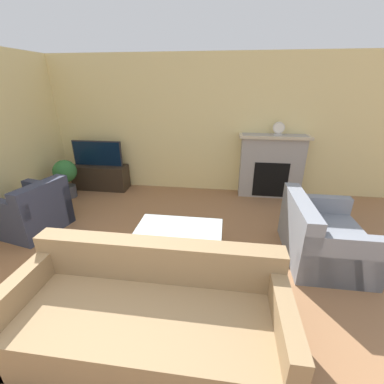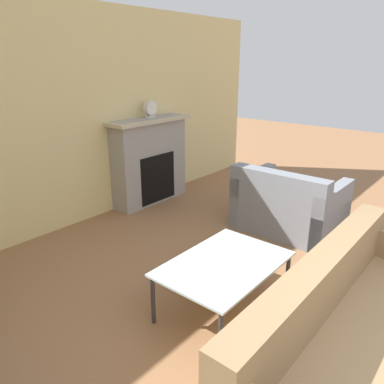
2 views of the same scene
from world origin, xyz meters
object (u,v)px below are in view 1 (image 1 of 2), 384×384
(couch_sectional, at_px, (149,315))
(coffee_table, at_px, (178,233))
(couch_loveseat, at_px, (321,238))
(mantel_clock, at_px, (279,128))
(potted_plant, at_px, (66,175))
(armchair_by_window, at_px, (32,213))
(tv, at_px, (97,153))

(couch_sectional, relative_size, coffee_table, 2.14)
(coffee_table, bearing_deg, couch_loveseat, 10.16)
(coffee_table, xyz_separation_m, mantel_clock, (1.51, 2.37, 0.96))
(couch_loveseat, xyz_separation_m, potted_plant, (-4.45, 1.40, 0.18))
(couch_sectional, distance_m, mantel_clock, 3.99)
(mantel_clock, bearing_deg, armchair_by_window, -153.95)
(potted_plant, height_order, mantel_clock, mantel_clock)
(couch_loveseat, relative_size, coffee_table, 1.10)
(tv, distance_m, couch_loveseat, 4.46)
(couch_sectional, xyz_separation_m, couch_loveseat, (1.89, 1.47, 0.01))
(couch_sectional, distance_m, armchair_by_window, 2.85)
(couch_loveseat, distance_m, armchair_by_window, 4.25)
(armchair_by_window, relative_size, potted_plant, 1.34)
(tv, relative_size, potted_plant, 1.37)
(tv, distance_m, couch_sectional, 4.02)
(tv, bearing_deg, coffee_table, -46.35)
(couch_loveseat, bearing_deg, coffee_table, 100.16)
(tv, height_order, armchair_by_window, tv)
(potted_plant, bearing_deg, armchair_by_window, -81.28)
(tv, relative_size, mantel_clock, 4.36)
(couch_loveseat, bearing_deg, potted_plant, 72.55)
(mantel_clock, bearing_deg, potted_plant, -171.08)
(tv, height_order, coffee_table, tv)
(mantel_clock, bearing_deg, tv, -178.11)
(tv, distance_m, potted_plant, 0.77)
(couch_loveseat, distance_m, potted_plant, 4.66)
(potted_plant, distance_m, mantel_clock, 4.26)
(mantel_clock, bearing_deg, couch_sectional, -113.85)
(couch_sectional, height_order, potted_plant, couch_sectional)
(tv, height_order, couch_loveseat, tv)
(tv, xyz_separation_m, couch_sectional, (2.10, -3.39, -0.51))
(tv, distance_m, armchair_by_window, 1.88)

